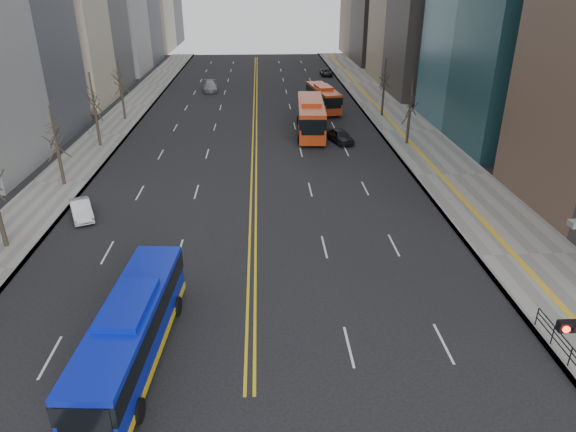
% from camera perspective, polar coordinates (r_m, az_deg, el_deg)
% --- Properties ---
extents(sidewalk_right, '(7.00, 130.00, 0.15)m').
position_cam_1_polar(sidewalk_right, '(60.93, 13.19, 9.22)').
color(sidewalk_right, slate).
rests_on(sidewalk_right, ground).
extents(sidewalk_left, '(5.00, 130.00, 0.15)m').
position_cam_1_polar(sidewalk_left, '(61.07, -19.56, 8.47)').
color(sidewalk_left, slate).
rests_on(sidewalk_left, ground).
extents(centerline, '(0.55, 100.00, 0.01)m').
position_cam_1_polar(centerline, '(68.28, -3.67, 11.43)').
color(centerline, gold).
rests_on(centerline, ground).
extents(pedestrian_railing, '(0.06, 6.06, 1.02)m').
position_cam_1_polar(pedestrian_railing, '(26.77, 28.92, -13.24)').
color(pedestrian_railing, black).
rests_on(pedestrian_railing, sidewalk_right).
extents(street_trees, '(35.20, 47.20, 7.60)m').
position_cam_1_polar(street_trees, '(47.92, -12.73, 10.99)').
color(street_trees, black).
rests_on(street_trees, ground).
extents(blue_bus, '(3.20, 11.25, 3.26)m').
position_cam_1_polar(blue_bus, '(24.53, -16.96, -11.98)').
color(blue_bus, '#0B1DB1').
rests_on(blue_bus, ground).
extents(red_bus_near, '(3.53, 12.14, 3.78)m').
position_cam_1_polar(red_bus_near, '(58.18, 2.56, 11.18)').
color(red_bus_near, '#B73613').
rests_on(red_bus_near, ground).
extents(red_bus_far, '(3.76, 10.12, 3.17)m').
position_cam_1_polar(red_bus_far, '(69.30, 3.94, 13.13)').
color(red_bus_far, '#B73613').
rests_on(red_bus_far, ground).
extents(car_white, '(2.75, 4.07, 1.27)m').
position_cam_1_polar(car_white, '(40.30, -21.98, 0.66)').
color(car_white, silver).
rests_on(car_white, ground).
extents(car_dark_mid, '(2.84, 4.54, 1.44)m').
position_cam_1_polar(car_dark_mid, '(55.28, 5.83, 8.85)').
color(car_dark_mid, black).
rests_on(car_dark_mid, ground).
extents(car_silver, '(2.52, 5.17, 1.45)m').
position_cam_1_polar(car_silver, '(82.22, -8.63, 14.06)').
color(car_silver, gray).
rests_on(car_silver, ground).
extents(car_dark_far, '(1.95, 4.20, 1.16)m').
position_cam_1_polar(car_dark_far, '(94.88, 4.26, 15.62)').
color(car_dark_far, black).
rests_on(car_dark_far, ground).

